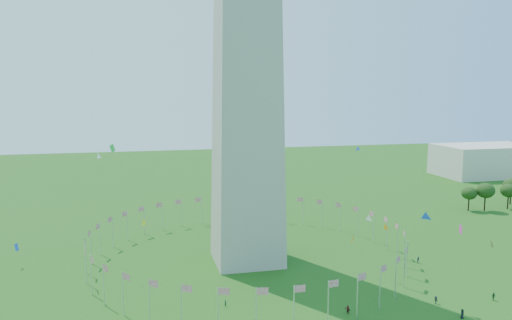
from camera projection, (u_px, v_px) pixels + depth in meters
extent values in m
cylinder|color=silver|center=(387.00, 234.00, 139.00)|extent=(0.24, 0.24, 9.00)
cylinder|color=silver|center=(374.00, 227.00, 145.55)|extent=(0.24, 0.24, 9.00)
cylinder|color=silver|center=(358.00, 222.00, 151.63)|extent=(0.24, 0.24, 9.00)
cylinder|color=silver|center=(341.00, 217.00, 157.04)|extent=(0.24, 0.24, 9.00)
cylinder|color=silver|center=(322.00, 214.00, 161.62)|extent=(0.24, 0.24, 9.00)
cylinder|color=silver|center=(303.00, 211.00, 165.24)|extent=(0.24, 0.24, 9.00)
cylinder|color=silver|center=(283.00, 209.00, 167.79)|extent=(0.24, 0.24, 9.00)
cylinder|color=silver|center=(263.00, 208.00, 169.17)|extent=(0.24, 0.24, 9.00)
cylinder|color=silver|center=(242.00, 208.00, 169.37)|extent=(0.24, 0.24, 9.00)
cylinder|color=silver|center=(222.00, 209.00, 168.36)|extent=(0.24, 0.24, 9.00)
cylinder|color=silver|center=(201.00, 210.00, 166.18)|extent=(0.24, 0.24, 9.00)
cylinder|color=silver|center=(182.00, 213.00, 162.89)|extent=(0.24, 0.24, 9.00)
cylinder|color=silver|center=(162.00, 216.00, 158.61)|extent=(0.24, 0.24, 9.00)
cylinder|color=silver|center=(144.00, 220.00, 153.44)|extent=(0.24, 0.24, 9.00)
cylinder|color=silver|center=(128.00, 226.00, 147.56)|extent=(0.24, 0.24, 9.00)
cylinder|color=silver|center=(113.00, 232.00, 141.14)|extent=(0.24, 0.24, 9.00)
cylinder|color=silver|center=(100.00, 239.00, 134.38)|extent=(0.24, 0.24, 9.00)
cylinder|color=silver|center=(91.00, 247.00, 127.47)|extent=(0.24, 0.24, 9.00)
cylinder|color=silver|center=(86.00, 256.00, 120.64)|extent=(0.24, 0.24, 9.00)
cylinder|color=silver|center=(86.00, 265.00, 114.09)|extent=(0.24, 0.24, 9.00)
cylinder|color=silver|center=(91.00, 275.00, 108.02)|extent=(0.24, 0.24, 9.00)
cylinder|color=silver|center=(104.00, 285.00, 102.61)|extent=(0.24, 0.24, 9.00)
cylinder|color=silver|center=(123.00, 294.00, 98.02)|extent=(0.24, 0.24, 9.00)
cylinder|color=silver|center=(149.00, 302.00, 94.40)|extent=(0.24, 0.24, 9.00)
cylinder|color=silver|center=(181.00, 308.00, 91.86)|extent=(0.24, 0.24, 9.00)
cylinder|color=silver|center=(218.00, 311.00, 90.47)|extent=(0.24, 0.24, 9.00)
cylinder|color=silver|center=(256.00, 311.00, 90.28)|extent=(0.24, 0.24, 9.00)
cylinder|color=silver|center=(294.00, 309.00, 91.29)|extent=(0.24, 0.24, 9.00)
cylinder|color=silver|center=(328.00, 304.00, 93.47)|extent=(0.24, 0.24, 9.00)
cylinder|color=silver|center=(357.00, 297.00, 96.75)|extent=(0.24, 0.24, 9.00)
cylinder|color=silver|center=(380.00, 288.00, 101.04)|extent=(0.24, 0.24, 9.00)
cylinder|color=silver|center=(396.00, 278.00, 106.20)|extent=(0.24, 0.24, 9.00)
cylinder|color=silver|center=(405.00, 268.00, 112.08)|extent=(0.24, 0.24, 9.00)
cylinder|color=silver|center=(407.00, 259.00, 118.50)|extent=(0.24, 0.24, 9.00)
cylinder|color=silver|center=(405.00, 250.00, 125.27)|extent=(0.24, 0.24, 9.00)
cylinder|color=silver|center=(398.00, 241.00, 132.17)|extent=(0.24, 0.24, 9.00)
cube|color=beige|center=(486.00, 160.00, 260.10)|extent=(50.00, 30.00, 16.00)
imported|color=#173B25|center=(225.00, 303.00, 102.60)|extent=(0.57, 0.63, 1.44)
imported|color=#551316|center=(348.00, 309.00, 99.44)|extent=(1.23, 1.71, 1.69)
imported|color=black|center=(462.00, 314.00, 97.34)|extent=(1.11, 1.00, 1.89)
imported|color=#1B432A|center=(493.00, 296.00, 105.69)|extent=(1.05, 0.70, 1.73)
imported|color=#1F2249|center=(418.00, 260.00, 128.55)|extent=(0.94, 1.00, 1.65)
imported|color=black|center=(436.00, 300.00, 104.05)|extent=(0.97, 1.20, 1.62)
plane|color=blue|center=(426.00, 217.00, 103.09)|extent=(1.44, 2.40, 2.46)
plane|color=orange|center=(512.00, 159.00, 80.89)|extent=(1.32, 1.94, 1.77)
plane|color=green|center=(112.00, 148.00, 82.70)|extent=(0.43, 1.46, 1.50)
plane|color=white|center=(99.00, 157.00, 121.48)|extent=(0.99, 1.76, 1.73)
plane|color=yellow|center=(144.00, 223.00, 101.56)|extent=(1.16, 0.47, 1.25)
plane|color=#CC2699|center=(341.00, 140.00, 106.25)|extent=(1.43, 1.59, 1.54)
plane|color=white|center=(394.00, 140.00, 132.95)|extent=(0.42, 1.39, 1.37)
plane|color=#CC2699|center=(461.00, 229.00, 77.80)|extent=(0.54, 1.48, 1.57)
plane|color=orange|center=(386.00, 227.00, 122.90)|extent=(0.50, 1.73, 1.78)
plane|color=orange|center=(353.00, 239.00, 109.99)|extent=(1.44, 1.68, 1.79)
plane|color=blue|center=(17.00, 247.00, 125.62)|extent=(0.51, 2.04, 1.98)
plane|color=blue|center=(358.00, 149.00, 124.68)|extent=(1.06, 0.90, 1.04)
plane|color=orange|center=(492.00, 244.00, 102.49)|extent=(1.92, 1.87, 1.94)
plane|color=white|center=(369.00, 219.00, 119.17)|extent=(0.92, 1.95, 2.11)
ellipsoid|color=#264A18|center=(469.00, 199.00, 184.11)|extent=(5.64, 5.64, 8.81)
ellipsoid|color=#264A18|center=(485.00, 197.00, 183.56)|extent=(6.55, 6.55, 10.24)
ellipsoid|color=#264A18|center=(508.00, 197.00, 186.74)|extent=(6.00, 6.00, 9.38)
ellipsoid|color=#264A18|center=(511.00, 192.00, 194.30)|extent=(6.40, 6.40, 10.00)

